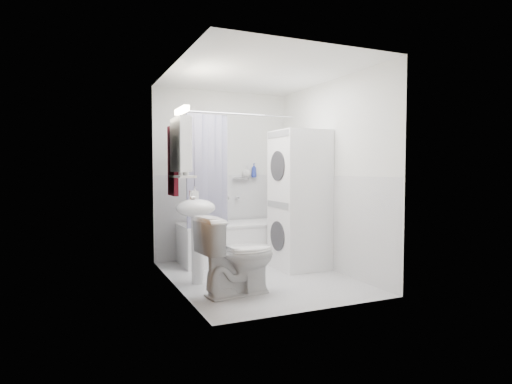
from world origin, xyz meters
name	(u,v)px	position (x,y,z in m)	size (l,w,h in m)	color
floor	(259,277)	(0.00, 0.00, 0.00)	(2.60, 2.60, 0.00)	#BBBBC0
room_walls	(259,152)	(0.00, 0.00, 1.49)	(2.60, 2.60, 2.60)	silver
wainscot	(249,224)	(0.00, 0.29, 0.60)	(1.98, 2.58, 2.58)	silver
door	(193,198)	(-0.95, -0.55, 1.00)	(0.05, 2.00, 2.00)	brown
bathtub	(232,240)	(0.00, 0.92, 0.30)	(1.42, 0.67, 0.54)	white
tub_spout	(237,198)	(0.20, 1.25, 0.86)	(0.04, 0.04, 0.12)	silver
curtain_rod	(239,114)	(0.00, 0.64, 2.00)	(0.02, 0.02, 1.60)	silver
shower_curtain	(208,172)	(-0.43, 0.64, 1.25)	(0.55, 0.02, 1.45)	#16154A
sink	(196,221)	(-0.75, 0.03, 0.70)	(0.44, 0.37, 1.04)	white
medicine_cabinet	(181,143)	(-0.90, 0.10, 1.57)	(0.13, 0.50, 0.71)	white
shelf	(182,176)	(-0.89, 0.10, 1.20)	(0.18, 0.54, 0.03)	silver
shower_caddy	(240,178)	(0.25, 1.24, 1.15)	(0.22, 0.06, 0.02)	silver
towel	(173,159)	(-0.94, 0.35, 1.40)	(0.07, 0.34, 0.83)	#4D0F20
washer_dryer	(299,200)	(0.68, 0.24, 0.89)	(0.64, 0.63, 1.78)	white
toilet	(237,256)	(-0.49, -0.54, 0.40)	(0.45, 0.81, 0.80)	white
soap_pump	(195,198)	(-0.71, 0.25, 0.95)	(0.08, 0.17, 0.08)	gray
shelf_bottle	(186,172)	(-0.89, -0.05, 1.25)	(0.07, 0.18, 0.07)	gray
shelf_cup	(180,171)	(-0.89, 0.22, 1.26)	(0.10, 0.09, 0.10)	gray
shampoo_a	(246,173)	(0.35, 1.24, 1.23)	(0.13, 0.17, 0.13)	gray
shampoo_b	(254,175)	(0.47, 1.24, 1.20)	(0.08, 0.21, 0.08)	#26369B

